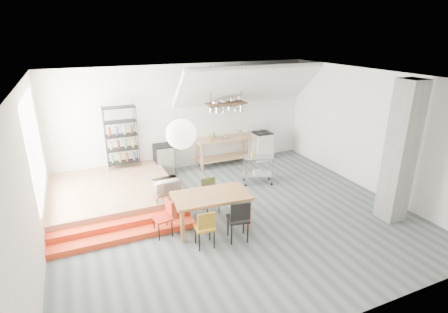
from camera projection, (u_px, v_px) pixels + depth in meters
name	position (u px, v px, depth m)	size (l,w,h in m)	color
floor	(234.00, 216.00, 8.22)	(8.00, 8.00, 0.00)	#495455
wall_back	(186.00, 118.00, 10.69)	(8.00, 0.04, 3.20)	silver
wall_left	(31.00, 182.00, 6.16)	(0.04, 7.00, 3.20)	silver
wall_right	(372.00, 132.00, 9.19)	(0.04, 7.00, 3.20)	silver
ceiling	(236.00, 78.00, 7.13)	(8.00, 7.00, 0.02)	white
slope_ceiling	(248.00, 85.00, 10.53)	(4.40, 1.80, 0.15)	white
window_pane	(35.00, 147.00, 7.39)	(0.02, 2.50, 2.20)	white
platform	(113.00, 193.00, 8.93)	(3.00, 3.00, 0.40)	#936D49
step_lower	(125.00, 236.00, 7.30)	(3.00, 0.35, 0.13)	red
step_upper	(122.00, 225.00, 7.58)	(3.00, 0.35, 0.27)	red
concrete_column	(401.00, 153.00, 7.63)	(0.50, 0.50, 3.20)	slate
kitchen_counter	(223.00, 146.00, 11.13)	(1.80, 0.60, 0.91)	#936D49
stove	(262.00, 145.00, 11.72)	(0.60, 0.60, 1.18)	white
pot_rack	(227.00, 106.00, 10.49)	(1.20, 0.50, 1.43)	#3D2A18
wire_shelving	(121.00, 136.00, 9.77)	(0.88, 0.38, 1.80)	black
microwave_shelf	(167.00, 193.00, 8.15)	(0.60, 0.40, 0.16)	#936D49
paper_lantern	(181.00, 134.00, 6.86)	(0.60, 0.60, 0.60)	white
dining_table	(211.00, 198.00, 7.56)	(1.70, 1.03, 0.78)	brown
chair_mustard	(205.00, 226.00, 6.87)	(0.41, 0.41, 0.83)	#A0731B
chair_black	(239.00, 217.00, 7.07)	(0.50, 0.50, 0.93)	black
chair_olive	(210.00, 192.00, 8.35)	(0.37, 0.37, 0.81)	#55612E
chair_red	(165.00, 215.00, 7.33)	(0.41, 0.41, 0.79)	red
rolling_cart	(258.00, 166.00, 9.83)	(0.90, 0.68, 0.79)	silver
mini_fridge	(164.00, 159.00, 10.50)	(0.54, 0.54, 0.91)	black
microwave	(166.00, 186.00, 8.09)	(0.57, 0.38, 0.31)	beige
bowl	(223.00, 138.00, 10.97)	(0.22, 0.22, 0.05)	silver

